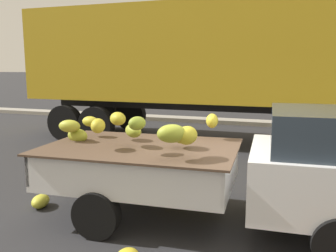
% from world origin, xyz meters
% --- Properties ---
extents(ground, '(220.00, 220.00, 0.00)m').
position_xyz_m(ground, '(0.00, 0.00, 0.00)').
color(ground, '#28282B').
extents(curb_strip, '(80.00, 0.80, 0.16)m').
position_xyz_m(curb_strip, '(0.00, 9.50, 0.08)').
color(curb_strip, gray).
rests_on(curb_strip, ground).
extents(pickup_truck, '(5.07, 2.15, 1.70)m').
position_xyz_m(pickup_truck, '(0.53, 0.24, 0.89)').
color(pickup_truck, white).
rests_on(pickup_truck, ground).
extents(semi_trailer, '(12.01, 2.71, 3.95)m').
position_xyz_m(semi_trailer, '(-1.26, 5.78, 2.54)').
color(semi_trailer, gold).
rests_on(semi_trailer, ground).
extents(fallen_banana_bunch_near_tailgate, '(0.36, 0.45, 0.20)m').
position_xyz_m(fallen_banana_bunch_near_tailgate, '(-3.10, -0.11, 0.10)').
color(fallen_banana_bunch_near_tailgate, gold).
rests_on(fallen_banana_bunch_near_tailgate, ground).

